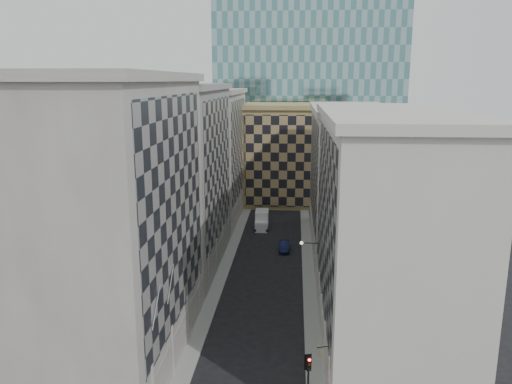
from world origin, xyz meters
The scene contains 15 objects.
sidewalk_west centered at (-5.25, 30.00, 0.07)m, with size 1.50×100.00×0.15m, color #999993.
sidewalk_east centered at (5.25, 30.00, 0.07)m, with size 1.50×100.00×0.15m, color #999993.
bldg_left_a centered at (-10.88, 11.00, 11.82)m, with size 10.80×22.80×23.70m.
bldg_left_b centered at (-10.88, 33.00, 11.32)m, with size 10.80×22.80×22.70m.
bldg_left_c centered at (-10.88, 55.00, 10.83)m, with size 10.80×22.80×21.70m.
bldg_right_a centered at (10.88, 15.00, 10.32)m, with size 10.80×26.80×20.70m.
bldg_right_b centered at (10.89, 42.00, 9.85)m, with size 10.80×28.80×19.70m.
tan_block centered at (2.00, 67.90, 9.44)m, with size 16.80×14.80×18.80m.
church_tower centered at (0.00, 82.00, 26.95)m, with size 7.20×7.20×51.50m.
flagpoles_left centered at (-5.90, 6.00, 8.00)m, with size 0.10×6.33×2.33m.
bracket_lamp centered at (4.38, 24.00, 6.20)m, with size 1.98×0.36×0.36m.
traffic_light centered at (4.55, 4.84, 3.16)m, with size 0.52×0.50×4.20m.
box_truck centered at (-1.76, 49.63, 1.20)m, with size 2.18×5.08×2.76m.
dark_car centered at (2.08, 39.13, 0.66)m, with size 1.39×4.00×1.32m, color #10163D.
shop_sign centered at (5.41, 6.23, 3.83)m, with size 0.89×0.78×0.89m.
Camera 1 is at (3.35, -26.73, 23.08)m, focal length 35.00 mm.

